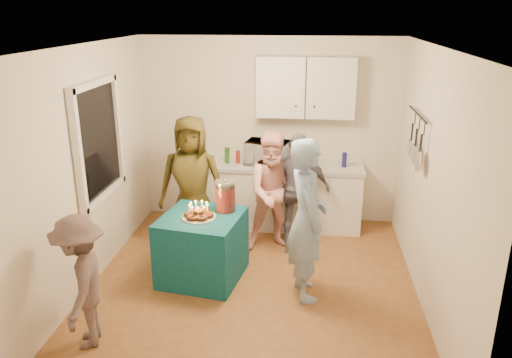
# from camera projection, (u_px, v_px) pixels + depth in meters

# --- Properties ---
(floor) EXTENTS (4.00, 4.00, 0.00)m
(floor) POSITION_uv_depth(u_px,v_px,m) (253.00, 286.00, 5.57)
(floor) COLOR brown
(floor) RESTS_ON ground
(ceiling) EXTENTS (4.00, 4.00, 0.00)m
(ceiling) POSITION_uv_depth(u_px,v_px,m) (252.00, 47.00, 4.73)
(ceiling) COLOR white
(ceiling) RESTS_ON floor
(back_wall) EXTENTS (3.60, 3.60, 0.00)m
(back_wall) POSITION_uv_depth(u_px,v_px,m) (269.00, 131.00, 7.03)
(back_wall) COLOR silver
(back_wall) RESTS_ON floor
(left_wall) EXTENTS (4.00, 4.00, 0.00)m
(left_wall) POSITION_uv_depth(u_px,v_px,m) (86.00, 170.00, 5.34)
(left_wall) COLOR silver
(left_wall) RESTS_ON floor
(right_wall) EXTENTS (4.00, 4.00, 0.00)m
(right_wall) POSITION_uv_depth(u_px,v_px,m) (432.00, 183.00, 4.96)
(right_wall) COLOR silver
(right_wall) RESTS_ON floor
(window_night) EXTENTS (0.04, 1.00, 1.20)m
(window_night) POSITION_uv_depth(u_px,v_px,m) (97.00, 141.00, 5.54)
(window_night) COLOR black
(window_night) RESTS_ON left_wall
(counter) EXTENTS (2.20, 0.58, 0.86)m
(counter) POSITION_uv_depth(u_px,v_px,m) (281.00, 197.00, 7.01)
(counter) COLOR white
(counter) RESTS_ON floor
(countertop) EXTENTS (2.24, 0.62, 0.05)m
(countertop) POSITION_uv_depth(u_px,v_px,m) (281.00, 166.00, 6.86)
(countertop) COLOR beige
(countertop) RESTS_ON counter
(upper_cabinet) EXTENTS (1.30, 0.30, 0.80)m
(upper_cabinet) POSITION_uv_depth(u_px,v_px,m) (306.00, 87.00, 6.62)
(upper_cabinet) COLOR white
(upper_cabinet) RESTS_ON back_wall
(pot_rack) EXTENTS (0.12, 1.00, 0.60)m
(pot_rack) POSITION_uv_depth(u_px,v_px,m) (413.00, 136.00, 5.53)
(pot_rack) COLOR black
(pot_rack) RESTS_ON right_wall
(microwave) EXTENTS (0.64, 0.49, 0.32)m
(microwave) POSITION_uv_depth(u_px,v_px,m) (267.00, 153.00, 6.82)
(microwave) COLOR white
(microwave) RESTS_ON countertop
(party_table) EXTENTS (0.98, 0.98, 0.76)m
(party_table) POSITION_uv_depth(u_px,v_px,m) (202.00, 247.00, 5.65)
(party_table) COLOR #0E4E5E
(party_table) RESTS_ON floor
(donut_cake) EXTENTS (0.38, 0.38, 0.18)m
(donut_cake) POSITION_uv_depth(u_px,v_px,m) (199.00, 210.00, 5.46)
(donut_cake) COLOR #381C0C
(donut_cake) RESTS_ON party_table
(punch_jar) EXTENTS (0.22, 0.22, 0.34)m
(punch_jar) POSITION_uv_depth(u_px,v_px,m) (225.00, 197.00, 5.62)
(punch_jar) COLOR red
(punch_jar) RESTS_ON party_table
(man_birthday) EXTENTS (0.57, 0.73, 1.74)m
(man_birthday) POSITION_uv_depth(u_px,v_px,m) (306.00, 220.00, 5.15)
(man_birthday) COLOR #8CA9CC
(man_birthday) RESTS_ON floor
(woman_back_left) EXTENTS (0.86, 0.58, 1.71)m
(woman_back_left) POSITION_uv_depth(u_px,v_px,m) (192.00, 182.00, 6.31)
(woman_back_left) COLOR brown
(woman_back_left) RESTS_ON floor
(woman_back_center) EXTENTS (0.87, 0.75, 1.53)m
(woman_back_center) POSITION_uv_depth(u_px,v_px,m) (275.00, 192.00, 6.23)
(woman_back_center) COLOR #F2827E
(woman_back_center) RESTS_ON floor
(woman_back_right) EXTENTS (0.93, 0.54, 1.49)m
(woman_back_right) POSITION_uv_depth(u_px,v_px,m) (296.00, 190.00, 6.38)
(woman_back_right) COLOR black
(woman_back_right) RESTS_ON floor
(child_near_left) EXTENTS (0.66, 0.91, 1.27)m
(child_near_left) POSITION_uv_depth(u_px,v_px,m) (81.00, 282.00, 4.44)
(child_near_left) COLOR #504040
(child_near_left) RESTS_ON floor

